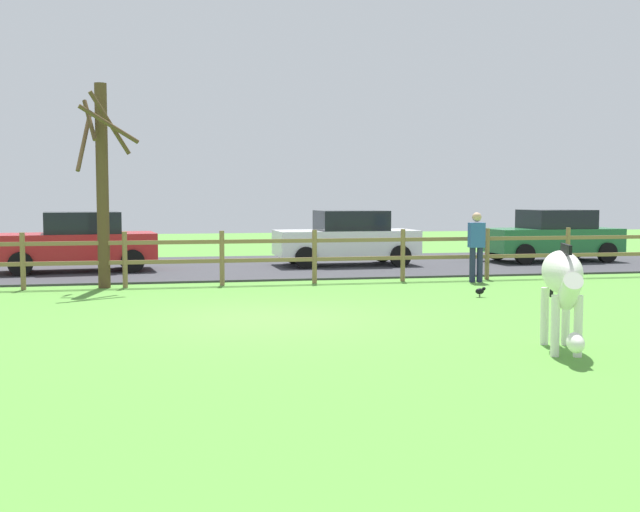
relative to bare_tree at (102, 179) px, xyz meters
The scene contains 10 objects.
ground_plane 6.28m from the bare_tree, 59.89° to the right, with size 60.00×60.00×0.00m, color #549338.
parking_asphalt 5.69m from the bare_tree, 55.79° to the left, with size 28.00×7.40×0.05m, color #38383D.
paddock_fence 3.09m from the bare_tree, ahead, with size 21.47×0.11×1.24m.
bare_tree is the anchor object (origin of this frame).
zebra 10.72m from the bare_tree, 53.55° to the right, with size 0.88×1.87×1.41m.
crow_on_grass 8.43m from the bare_tree, 22.85° to the right, with size 0.21×0.10×0.20m.
parked_car_white 7.74m from the bare_tree, 31.52° to the left, with size 4.04×1.96×1.56m.
parked_car_red 3.99m from the bare_tree, 103.89° to the left, with size 4.17×2.25×1.56m.
parked_car_green 13.54m from the bare_tree, 17.21° to the left, with size 4.08×2.04×1.56m.
visitor_near_fence 8.64m from the bare_tree, ahead, with size 0.37×0.24×1.64m.
Camera 1 is at (-1.70, -12.74, 2.02)m, focal length 44.02 mm.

